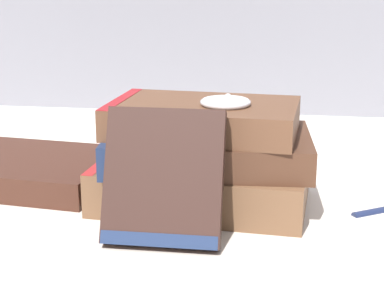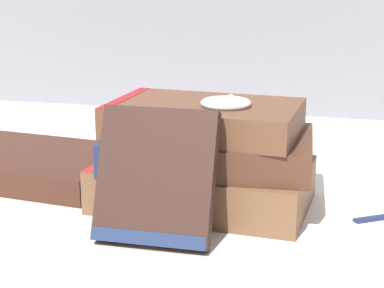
{
  "view_description": "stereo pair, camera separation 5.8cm",
  "coord_description": "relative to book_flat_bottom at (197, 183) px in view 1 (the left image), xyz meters",
  "views": [
    {
      "loc": [
        0.07,
        -0.62,
        0.24
      ],
      "look_at": [
        -0.02,
        -0.01,
        0.07
      ],
      "focal_mm": 60.0,
      "sensor_mm": 36.0,
      "label": 1
    },
    {
      "loc": [
        0.13,
        -0.61,
        0.24
      ],
      "look_at": [
        -0.02,
        -0.01,
        0.07
      ],
      "focal_mm": 60.0,
      "sensor_mm": 36.0,
      "label": 2
    }
  ],
  "objects": [
    {
      "name": "ground_plane",
      "position": [
        0.01,
        -0.01,
        -0.02
      ],
      "size": [
        3.0,
        3.0,
        0.0
      ],
      "primitive_type": "plane",
      "color": "silver"
    },
    {
      "name": "book_flat_bottom",
      "position": [
        0.0,
        0.0,
        0.0
      ],
      "size": [
        0.23,
        0.15,
        0.05
      ],
      "rotation": [
        0.0,
        0.0,
        -0.08
      ],
      "color": "brown",
      "rests_on": "ground_plane"
    },
    {
      "name": "book_flat_middle",
      "position": [
        0.01,
        -0.0,
        0.04
      ],
      "size": [
        0.21,
        0.14,
        0.03
      ],
      "rotation": [
        0.0,
        0.0,
        0.06
      ],
      "color": "#4C2D1E",
      "rests_on": "book_flat_bottom"
    },
    {
      "name": "book_flat_top",
      "position": [
        0.0,
        -0.0,
        0.07
      ],
      "size": [
        0.2,
        0.13,
        0.03
      ],
      "rotation": [
        0.0,
        0.0,
        -0.08
      ],
      "color": "brown",
      "rests_on": "book_flat_middle"
    },
    {
      "name": "book_side_left",
      "position": [
        -0.24,
        0.05,
        -0.01
      ],
      "size": [
        0.26,
        0.18,
        0.03
      ],
      "rotation": [
        0.0,
        0.0,
        -0.12
      ],
      "color": "#422319",
      "rests_on": "ground_plane"
    },
    {
      "name": "book_leaning_front",
      "position": [
        -0.02,
        -0.1,
        0.03
      ],
      "size": [
        0.11,
        0.06,
        0.12
      ],
      "rotation": [
        -0.39,
        0.0,
        0.0
      ],
      "color": "#331E19",
      "rests_on": "ground_plane"
    },
    {
      "name": "pocket_watch",
      "position": [
        0.03,
        -0.01,
        0.09
      ],
      "size": [
        0.05,
        0.05,
        0.01
      ],
      "color": "silver",
      "rests_on": "book_flat_top"
    }
  ]
}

